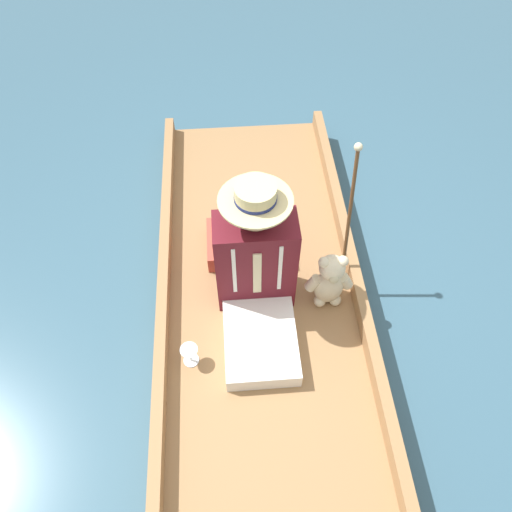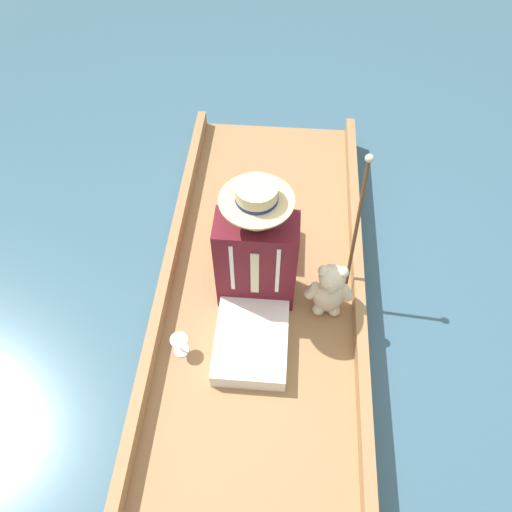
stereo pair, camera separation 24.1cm
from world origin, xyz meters
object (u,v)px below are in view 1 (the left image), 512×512
seated_person (257,272)px  teddy_bear (330,281)px  wine_glass (189,352)px  walking_cane (350,208)px

seated_person → teddy_bear: bearing=-179.7°
wine_glass → walking_cane: bearing=-147.6°
seated_person → teddy_bear: seated_person is taller
seated_person → wine_glass: size_ratio=6.72×
teddy_bear → seated_person: bearing=0.5°
seated_person → wine_glass: bearing=40.7°
seated_person → wine_glass: (0.38, 0.33, -0.23)m
walking_cane → teddy_bear: bearing=64.7°
seated_person → teddy_bear: 0.43m
teddy_bear → wine_glass: 0.86m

